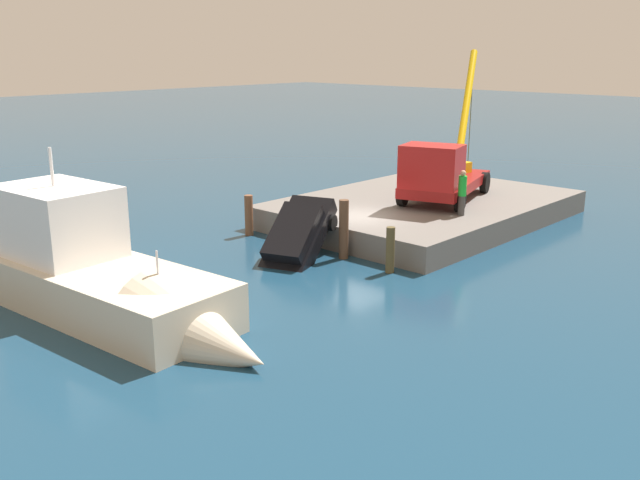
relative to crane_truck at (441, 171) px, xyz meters
The scene contains 10 objects.
ground 5.41m from the crane_truck, 12.04° to the right, with size 200.00×200.00×0.00m, color navy.
dock 2.18m from the crane_truck, 101.12° to the right, with size 13.61×9.64×1.03m, color slate.
crane_truck is the anchor object (origin of this frame).
dock_worker 2.68m from the crane_truck, 52.43° to the left, with size 0.34×0.34×1.90m.
salvaged_car 8.73m from the crane_truck, ahead, with size 4.52×3.13×3.25m.
moored_yacht 16.41m from the crane_truck, ahead, with size 4.48×14.36×6.28m.
piling_near 8.85m from the crane_truck, 34.02° to the right, with size 0.36×0.36×1.74m, color brown.
piling_mid 7.67m from the crane_truck, 15.50° to the right, with size 0.32×0.32×1.50m, color brown.
piling_far 7.15m from the crane_truck, ahead, with size 0.37×0.37×2.27m, color brown.
piling_end 7.88m from the crane_truck, 20.48° to the left, with size 0.31×0.31×1.68m, color brown.
Camera 1 is at (21.53, 18.01, 7.75)m, focal length 39.00 mm.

